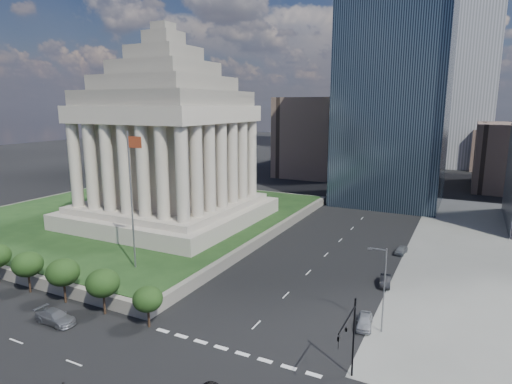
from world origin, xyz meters
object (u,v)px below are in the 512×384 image
Objects in this scene: flagpole at (132,193)px; parked_sedan_far at (401,250)px; war_memorial at (167,125)px; suv_grey at (55,317)px; street_lamp_north at (383,285)px; parked_sedan_mid at (385,281)px; parked_sedan_near at (365,321)px; traffic_signal_ne at (349,335)px.

parked_sedan_far is (33.33, 29.36, -12.45)m from flagpole.
war_memorial reaches higher than suv_grey.
street_lamp_north is 2.43× the size of parked_sedan_mid.
parked_sedan_near is (45.50, -22.74, -20.67)m from war_memorial.
parked_sedan_near is at bearing -26.56° from war_memorial.
parked_sedan_near is (32.99, 15.57, -0.07)m from suv_grey.
parked_sedan_mid is (33.33, 14.41, -12.44)m from flagpole.
traffic_signal_ne is at bearing -16.71° from flagpole.
suv_grey is at bearing -71.92° from war_memorial.
flagpole is 4.85× the size of parked_sedan_mid.
flagpole is at bearing -63.11° from war_memorial.
war_memorial is at bearing 19.29° from suv_grey.
flagpole is at bearing -130.78° from parked_sedan_far.
traffic_signal_ne reaches higher than suv_grey.
parked_sedan_mid reaches higher than parked_sedan_far.
parked_sedan_far is at bearing -35.86° from suv_grey.
street_lamp_north is 28.86m from parked_sedan_far.
parked_sedan_mid is 14.95m from parked_sedan_far.
traffic_signal_ne is 1.94× the size of parked_sedan_mid.
street_lamp_north is 1.83× the size of suv_grey.
suv_grey is 43.74m from parked_sedan_mid.
traffic_signal_ne is 2.05× the size of parked_sedan_far.
parked_sedan_far is at bearing 93.69° from street_lamp_north.
parked_sedan_far is (-1.83, 28.36, -5.00)m from street_lamp_north.
war_memorial is at bearing 159.76° from parked_sedan_mid.
traffic_signal_ne reaches higher than parked_sedan_mid.
traffic_signal_ne is at bearing -80.71° from parked_sedan_far.
parked_sedan_near is (33.33, 1.26, -12.39)m from flagpole.
war_memorial is 1.95× the size of flagpole.
street_lamp_north is (47.33, -23.00, -15.74)m from war_memorial.
street_lamp_north reaches higher than parked_sedan_near.
street_lamp_north reaches higher than suv_grey.
traffic_signal_ne is at bearing -36.42° from war_memorial.
suv_grey is 54.74m from parked_sedan_far.
war_memorial is 9.46× the size of parked_sedan_mid.
flagpole is at bearing -178.37° from street_lamp_north.
street_lamp_north is at bearing -65.05° from suv_grey.
traffic_signal_ne is 34.51m from suv_grey.
suv_grey is at bearing -119.22° from parked_sedan_far.
parked_sedan_mid is 1.06× the size of parked_sedan_far.
traffic_signal_ne is 11.34m from street_lamp_north.
flagpole is 18.89m from suv_grey.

